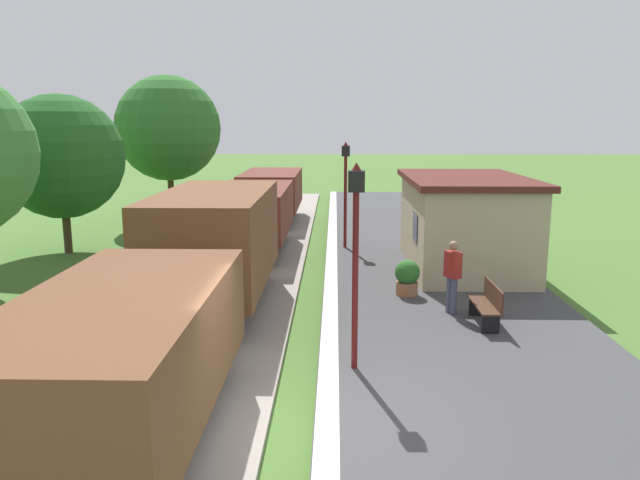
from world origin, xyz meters
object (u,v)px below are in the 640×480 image
(tree_field_left, at_px, (61,157))
(bench_near_hut, at_px, (487,304))
(person_waiting, at_px, (452,274))
(lamp_post_near, at_px, (356,229))
(freight_train, at_px, (236,231))
(lamp_post_far, at_px, (346,175))
(station_hut, at_px, (464,222))
(tree_field_distant, at_px, (168,128))
(bench_down_platform, at_px, (426,230))
(potted_planter, at_px, (407,277))

(tree_field_left, bearing_deg, bench_near_hut, -32.53)
(person_waiting, height_order, lamp_post_near, lamp_post_near)
(freight_train, relative_size, lamp_post_far, 7.03)
(station_hut, distance_m, lamp_post_far, 4.73)
(freight_train, height_order, tree_field_left, tree_field_left)
(bench_near_hut, xyz_separation_m, lamp_post_far, (-2.98, 8.25, 2.08))
(person_waiting, xyz_separation_m, tree_field_distant, (-10.21, 13.87, 3.14))
(bench_near_hut, height_order, bench_down_platform, same)
(station_hut, relative_size, tree_field_distant, 0.87)
(freight_train, xyz_separation_m, person_waiting, (5.61, -3.87, -0.30))
(lamp_post_near, xyz_separation_m, tree_field_left, (-9.91, 10.70, 0.62))
(bench_near_hut, xyz_separation_m, person_waiting, (-0.63, 0.78, 0.46))
(freight_train, xyz_separation_m, potted_planter, (4.76, -2.38, -0.76))
(station_hut, distance_m, bench_near_hut, 5.44)
(lamp_post_far, bearing_deg, person_waiting, -72.57)
(potted_planter, height_order, lamp_post_far, lamp_post_far)
(tree_field_left, bearing_deg, person_waiting, -31.28)
(bench_near_hut, bearing_deg, potted_planter, 123.18)
(station_hut, bearing_deg, lamp_post_far, 140.38)
(tree_field_left, height_order, tree_field_distant, tree_field_distant)
(station_hut, height_order, tree_field_left, tree_field_left)
(freight_train, xyz_separation_m, tree_field_distant, (-4.60, 10.00, 2.84))
(lamp_post_near, bearing_deg, bench_near_hut, 39.71)
(freight_train, xyz_separation_m, bench_near_hut, (6.24, -4.65, -0.76))
(person_waiting, relative_size, tree_field_distant, 0.26)
(bench_near_hut, relative_size, tree_field_left, 0.27)
(station_hut, bearing_deg, freight_train, -174.32)
(station_hut, bearing_deg, tree_field_distant, 140.75)
(potted_planter, distance_m, lamp_post_far, 6.51)
(station_hut, xyz_separation_m, tree_field_distant, (-11.40, 9.32, 2.67))
(freight_train, relative_size, bench_down_platform, 17.33)
(station_hut, xyz_separation_m, bench_near_hut, (-0.56, -5.33, -0.93))
(station_hut, relative_size, bench_down_platform, 3.87)
(freight_train, distance_m, tree_field_distant, 11.37)
(lamp_post_far, distance_m, tree_field_distant, 10.25)
(lamp_post_far, distance_m, tree_field_left, 9.93)
(bench_down_platform, height_order, person_waiting, person_waiting)
(potted_planter, bearing_deg, tree_field_left, 152.45)
(freight_train, relative_size, person_waiting, 15.20)
(station_hut, distance_m, bench_down_platform, 4.04)
(bench_down_platform, xyz_separation_m, lamp_post_near, (-2.98, -11.69, 2.08))
(potted_planter, height_order, tree_field_distant, tree_field_distant)
(freight_train, distance_m, potted_planter, 5.37)
(potted_planter, relative_size, tree_field_distant, 0.14)
(tree_field_left, bearing_deg, tree_field_distant, 72.37)
(bench_near_hut, xyz_separation_m, tree_field_distant, (-10.85, 14.65, 3.60))
(potted_planter, bearing_deg, person_waiting, -60.35)
(bench_near_hut, bearing_deg, person_waiting, 129.24)
(freight_train, height_order, station_hut, station_hut)
(bench_near_hut, bearing_deg, bench_down_platform, 90.00)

